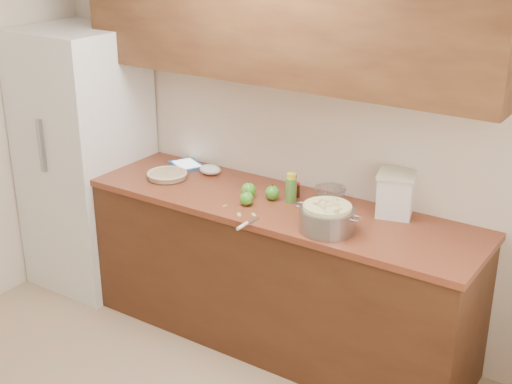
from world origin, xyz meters
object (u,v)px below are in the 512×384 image
Objects in this scene: flour_canister at (396,194)px; pie at (167,175)px; tablet at (187,165)px; colander at (327,218)px.

pie is at bearing -169.53° from flour_canister.
flour_canister is 0.90× the size of tablet.
tablet is at bearing 100.04° from pie.
flour_canister is at bearing 10.47° from pie.
pie is at bearing 173.86° from colander.
pie is 1.22m from colander.
pie is at bearing -53.27° from tablet.
colander is 1.32m from tablet.
pie is 1.46m from flour_canister.
flour_canister is at bearing 61.40° from colander.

